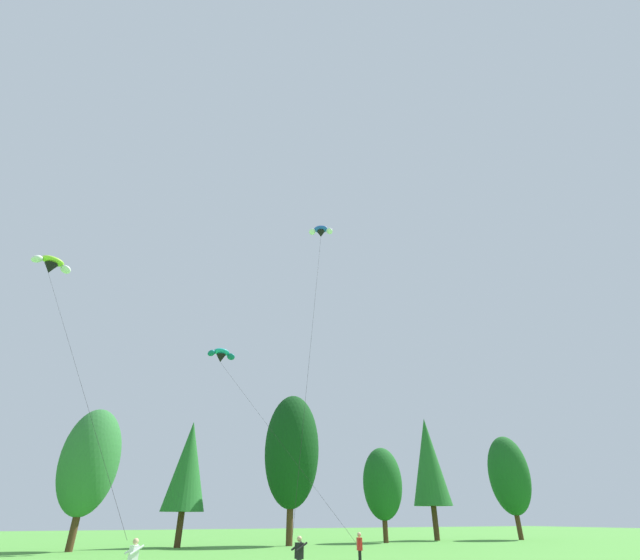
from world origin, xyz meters
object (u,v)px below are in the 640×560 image
kite_flyer_mid (299,555)px  parafoil_kite_mid_blue_white (321,232)px  parafoil_kite_high_lime_white (51,265)px  parafoil_kite_far_teal (221,355)px  kite_flyer_near (133,559)px  kite_flyer_far (360,547)px

kite_flyer_mid → parafoil_kite_mid_blue_white: size_ratio=0.07×
parafoil_kite_high_lime_white → parafoil_kite_far_teal: size_ratio=1.07×
parafoil_kite_far_teal → kite_flyer_mid: bearing=-90.3°
kite_flyer_mid → parafoil_kite_mid_blue_white: parafoil_kite_mid_blue_white is taller
parafoil_kite_mid_blue_white → parafoil_kite_far_teal: 16.57m
kite_flyer_near → parafoil_kite_high_lime_white: size_ratio=0.09×
kite_flyer_mid → parafoil_kite_high_lime_white: size_ratio=0.09×
kite_flyer_near → kite_flyer_mid: same height
kite_flyer_near → parafoil_kite_high_lime_white: 27.20m
kite_flyer_mid → kite_flyer_near: bearing=174.6°
parafoil_kite_high_lime_white → kite_flyer_near: bearing=-61.2°
kite_flyer_near → parafoil_kite_far_teal: size_ratio=0.09×
kite_flyer_near → kite_flyer_far: same height
kite_flyer_far → parafoil_kite_far_teal: bearing=105.3°
parafoil_kite_far_teal → kite_flyer_near: bearing=-107.8°
kite_flyer_near → parafoil_kite_mid_blue_white: size_ratio=0.07×
kite_flyer_far → parafoil_kite_far_teal: parafoil_kite_far_teal is taller
parafoil_kite_mid_blue_white → kite_flyer_far: bearing=-81.7°
kite_flyer_far → parafoil_kite_far_teal: size_ratio=0.09×
kite_flyer_far → kite_flyer_mid: bearing=-144.1°
kite_flyer_near → parafoil_kite_high_lime_white: (-9.00, 16.39, 19.75)m
kite_flyer_far → parafoil_kite_high_lime_white: bearing=147.1°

